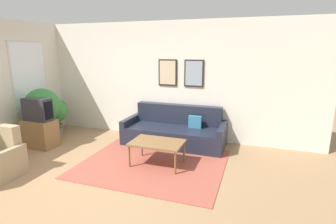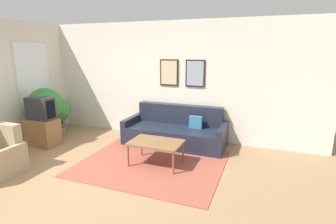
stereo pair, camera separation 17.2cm
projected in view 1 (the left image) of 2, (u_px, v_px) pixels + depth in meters
ground_plane at (83, 182)px, 4.19m from camera, size 16.00×16.00×0.00m
area_rug at (153, 163)px, 4.88m from camera, size 2.58×2.18×0.01m
wall_back at (147, 80)px, 6.29m from camera, size 8.00×0.09×2.70m
couch at (175, 132)px, 5.84m from camera, size 2.22×0.90×0.84m
coffee_table at (157, 144)px, 4.73m from camera, size 0.94×0.61×0.45m
tv_stand at (40, 134)px, 5.66m from camera, size 0.65×0.44×0.59m
tv at (38, 109)px, 5.53m from camera, size 0.59×0.28×0.48m
potted_plant_tall at (42, 107)px, 5.89m from camera, size 0.78×0.78×1.22m
potted_plant_by_window at (57, 111)px, 6.60m from camera, size 0.52×0.52×0.85m
potted_plant_small at (54, 113)px, 6.36m from camera, size 0.60×0.60×0.91m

